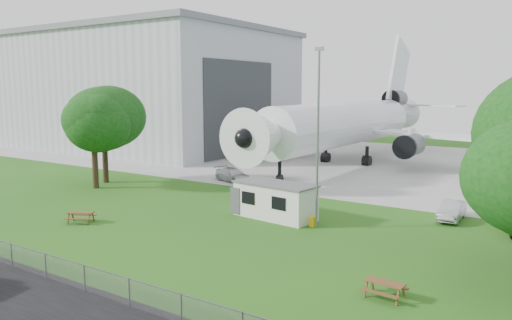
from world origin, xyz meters
The scene contains 13 objects.
ground centered at (0.00, 0.00, 0.00)m, with size 160.00×160.00×0.00m, color #327419.
concrete_apron centered at (0.00, 38.00, 0.01)m, with size 120.00×46.00×0.03m, color #B7B7B2.
hangar centered at (-37.97, 36.00, 9.41)m, with size 43.00×31.00×18.55m.
airliner centered at (-2.00, 35.86, 5.27)m, with size 46.36×47.73×17.69m.
site_cabin centered at (4.46, 6.95, 1.31)m, with size 6.88×3.39×2.62m.
picnic_west centered at (-6.39, -1.76, 0.00)m, with size 1.80×1.50×0.76m, color brown, non-canonical shape.
picnic_east centered at (15.97, -2.48, 0.00)m, with size 1.80×1.50×0.76m, color brown, non-canonical shape.
fence centered at (0.00, -9.50, 0.00)m, with size 58.00×0.04×1.30m, color gray.
lamp_mast centered at (8.20, 6.20, 6.00)m, with size 0.16×0.16×12.00m, color slate.
tree_west_big centered at (-17.26, 9.62, 6.55)m, with size 7.72×7.72×10.42m.
tree_west_small centered at (-15.70, 7.10, 6.37)m, with size 6.29×6.29×9.54m.
car_ne_sedan centered at (15.44, 13.51, 0.67)m, with size 1.42×4.09×1.35m, color #B3B6BB.
car_apron_van centered at (-6.70, 17.05, 0.68)m, with size 1.91×4.69×1.36m, color silver.
Camera 1 is at (22.93, -23.70, 9.40)m, focal length 35.00 mm.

